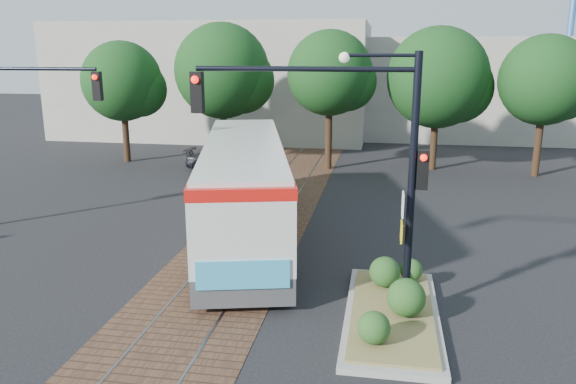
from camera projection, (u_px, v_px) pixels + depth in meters
name	position (u px, v px, depth m)	size (l,w,h in m)	color
ground	(211.00, 287.00, 15.14)	(120.00, 120.00, 0.00)	black
trackbed	(247.00, 239.00, 18.96)	(3.60, 40.00, 0.02)	brown
tree_row	(325.00, 76.00, 29.41)	(26.40, 5.60, 7.67)	#382314
warehouses	(320.00, 82.00, 41.72)	(40.00, 13.00, 8.00)	#ADA899
city_bus	(244.00, 183.00, 19.01)	(5.43, 12.44, 3.26)	#404042
traffic_island	(393.00, 304.00, 13.40)	(2.20, 5.20, 1.13)	gray
signal_pole_main	(358.00, 144.00, 12.70)	(5.49, 0.46, 6.00)	black
signal_pole_left	(10.00, 120.00, 19.39)	(4.99, 0.34, 6.00)	black
parked_car	(222.00, 160.00, 29.64)	(1.56, 3.84, 1.11)	black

